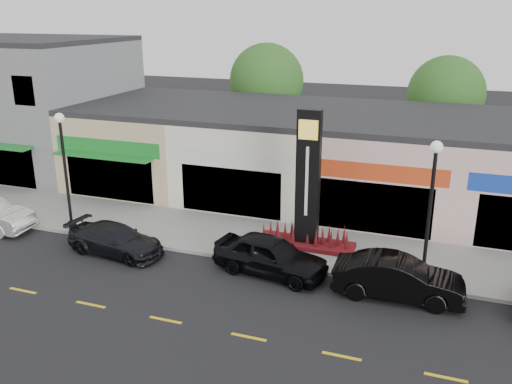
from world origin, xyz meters
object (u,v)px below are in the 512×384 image
at_px(car_black_conv, 398,278).
at_px(car_black_sedan, 270,255).
at_px(lamp_east_near, 431,199).
at_px(pylon_sign, 307,200).
at_px(lamp_west_near, 64,160).
at_px(car_dark_sedan, 115,240).

bearing_deg(car_black_conv, car_black_sedan, 85.88).
bearing_deg(lamp_east_near, pylon_sign, 161.25).
bearing_deg(car_black_conv, lamp_west_near, 83.76).
height_order(car_black_sedan, car_black_conv, car_black_sedan).
relative_size(car_dark_sedan, car_black_conv, 0.94).
height_order(car_dark_sedan, car_black_conv, car_black_conv).
height_order(lamp_west_near, pylon_sign, pylon_sign).
xyz_separation_m(pylon_sign, car_black_sedan, (-0.74, -2.75, -1.49)).
relative_size(lamp_east_near, car_black_sedan, 1.19).
distance_m(lamp_east_near, pylon_sign, 5.42).
bearing_deg(lamp_east_near, car_dark_sedan, -173.19).
relative_size(lamp_east_near, car_dark_sedan, 1.25).
xyz_separation_m(car_black_sedan, car_black_conv, (4.94, -0.24, -0.02)).
bearing_deg(car_black_conv, pylon_sign, 53.17).
distance_m(car_dark_sedan, car_black_sedan, 6.84).
bearing_deg(car_dark_sedan, car_black_sedan, -80.12).
distance_m(lamp_west_near, car_black_conv, 15.49).
xyz_separation_m(lamp_west_near, car_dark_sedan, (3.44, -1.50, -2.84)).
relative_size(pylon_sign, car_dark_sedan, 1.37).
distance_m(lamp_west_near, pylon_sign, 11.19).
distance_m(car_dark_sedan, car_black_conv, 11.76).
distance_m(lamp_east_near, car_dark_sedan, 12.97).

